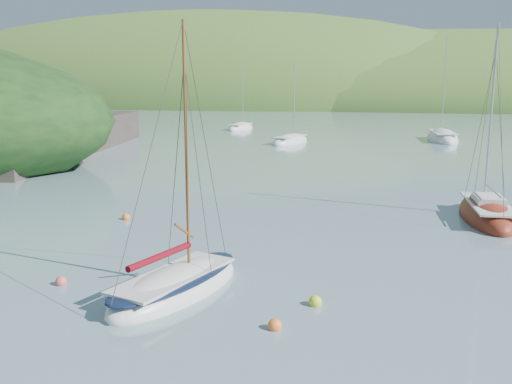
% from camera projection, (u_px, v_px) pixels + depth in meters
% --- Properties ---
extents(ground, '(700.00, 700.00, 0.00)m').
position_uv_depth(ground, '(186.00, 301.00, 20.33)').
color(ground, slate).
rests_on(ground, ground).
extents(shoreline_hills, '(690.00, 135.00, 56.00)m').
position_uv_depth(shoreline_hills, '(351.00, 102.00, 186.38)').
color(shoreline_hills, '#3A6125').
rests_on(shoreline_hills, ground).
extents(daysailer_white, '(4.32, 7.28, 10.54)m').
position_uv_depth(daysailer_white, '(176.00, 287.00, 21.07)').
color(daysailer_white, silver).
rests_on(daysailer_white, ground).
extents(sloop_red, '(3.26, 8.06, 11.67)m').
position_uv_depth(sloop_red, '(487.00, 215.00, 32.00)').
color(sloop_red, maroon).
rests_on(sloop_red, ground).
extents(distant_sloop_a, '(4.62, 7.82, 10.54)m').
position_uv_depth(distant_sloop_a, '(290.00, 142.00, 69.05)').
color(distant_sloop_a, silver).
rests_on(distant_sloop_a, ground).
extents(distant_sloop_b, '(4.43, 10.05, 13.91)m').
position_uv_depth(distant_sloop_b, '(442.00, 139.00, 71.85)').
color(distant_sloop_b, silver).
rests_on(distant_sloop_b, ground).
extents(distant_sloop_c, '(3.53, 7.41, 10.16)m').
position_uv_depth(distant_sloop_c, '(241.00, 128.00, 87.51)').
color(distant_sloop_c, silver).
rests_on(distant_sloop_c, ground).
extents(mooring_buoys, '(20.46, 12.27, 0.47)m').
position_uv_depth(mooring_buoys, '(240.00, 272.00, 23.00)').
color(mooring_buoys, yellow).
rests_on(mooring_buoys, ground).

